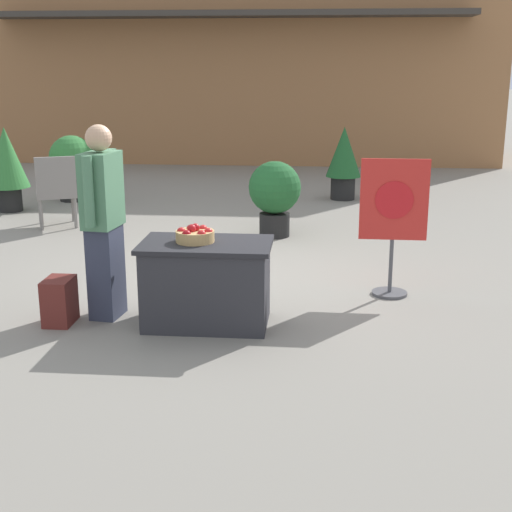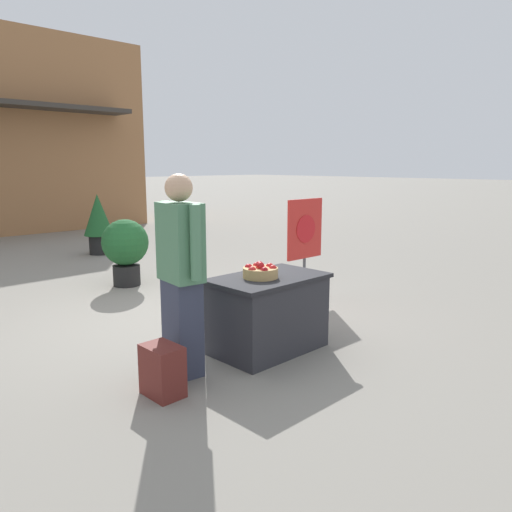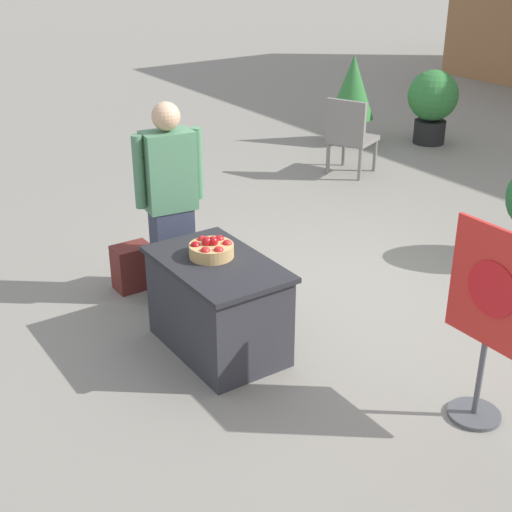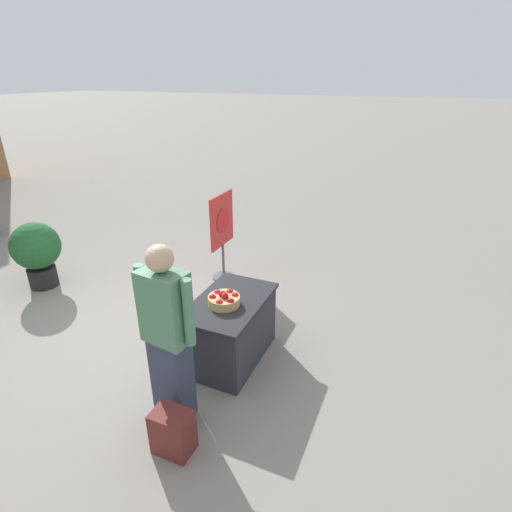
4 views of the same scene
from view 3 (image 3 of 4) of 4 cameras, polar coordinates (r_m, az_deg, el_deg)
ground_plane at (r=6.48m, az=6.46°, el=-3.31°), size 120.00×120.00×0.00m
display_table at (r=5.53m, az=-3.07°, el=-3.97°), size 1.16×0.72×0.76m
apple_basket at (r=5.41m, az=-3.60°, el=0.56°), size 0.34×0.34×0.16m
person_visitor at (r=6.12m, az=-6.85°, el=4.28°), size 0.31×0.61×1.77m
backpack at (r=6.62m, az=-9.83°, el=-0.87°), size 0.24×0.34×0.42m
poster_board at (r=4.80m, az=18.16°, el=-4.60°), size 0.67×0.36×1.39m
patio_chair at (r=9.58m, az=7.49°, el=9.71°), size 0.72×0.72×1.03m
potted_plant_far_right at (r=11.07m, az=7.72°, el=12.90°), size 0.67×0.67×1.33m
potted_plant_far_left at (r=11.30m, az=13.94°, el=11.93°), size 0.76×0.76×1.11m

